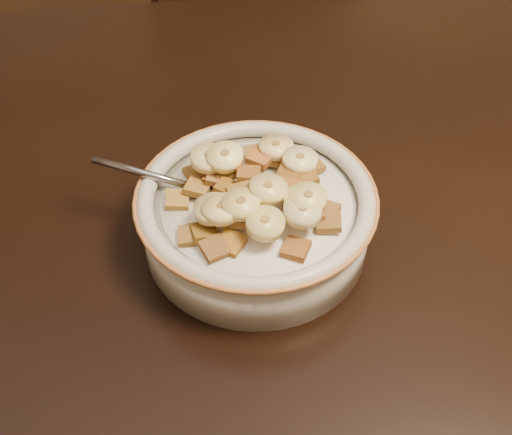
{
  "coord_description": "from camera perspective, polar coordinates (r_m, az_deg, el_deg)",
  "views": [
    {
      "loc": [
        0.06,
        -0.4,
        1.18
      ],
      "look_at": [
        0.1,
        -0.01,
        0.78
      ],
      "focal_mm": 45.0,
      "sensor_mm": 36.0,
      "label": 1
    }
  ],
  "objects": [
    {
      "name": "banana_slice_12",
      "position": [
        0.52,
        -3.86,
        0.77
      ],
      "size": [
        0.03,
        0.03,
        0.01
      ],
      "primitive_type": "cylinder",
      "rotation": [
        -0.06,
        -0.12,
        0.09
      ],
      "color": "#FFE19F",
      "rests_on": "milk"
    },
    {
      "name": "cereal_square_13",
      "position": [
        0.52,
        -5.84,
        -1.55
      ],
      "size": [
        0.02,
        0.02,
        0.01
      ],
      "primitive_type": "cube",
      "rotation": [
        -0.04,
        0.18,
        3.12
      ],
      "color": "olive",
      "rests_on": "milk"
    },
    {
      "name": "cereal_square_21",
      "position": [
        0.52,
        -4.62,
        -1.32
      ],
      "size": [
        0.02,
        0.02,
        0.01
      ],
      "primitive_type": "cube",
      "rotation": [
        -0.11,
        0.17,
        0.19
      ],
      "color": "brown",
      "rests_on": "milk"
    },
    {
      "name": "cereal_square_18",
      "position": [
        0.54,
        3.64,
        2.35
      ],
      "size": [
        0.02,
        0.02,
        0.01
      ],
      "primitive_type": "cube",
      "rotation": [
        0.21,
        -0.11,
        1.79
      ],
      "color": "olive",
      "rests_on": "milk"
    },
    {
      "name": "cereal_square_24",
      "position": [
        0.51,
        -2.26,
        -2.23
      ],
      "size": [
        0.03,
        0.03,
        0.01
      ],
      "primitive_type": "cube",
      "rotation": [
        0.08,
        -0.15,
        0.96
      ],
      "color": "#945E1D",
      "rests_on": "milk"
    },
    {
      "name": "cereal_square_25",
      "position": [
        0.56,
        -3.64,
        3.89
      ],
      "size": [
        0.02,
        0.02,
        0.01
      ],
      "primitive_type": "cube",
      "rotation": [
        -0.16,
        -0.07,
        2.95
      ],
      "color": "brown",
      "rests_on": "milk"
    },
    {
      "name": "chair",
      "position": [
        1.21,
        1.42,
        11.01
      ],
      "size": [
        0.57,
        0.57,
        0.99
      ],
      "primitive_type": "cube",
      "rotation": [
        0.0,
        0.0,
        0.39
      ],
      "color": "black",
      "rests_on": "floor"
    },
    {
      "name": "cereal_square_11",
      "position": [
        0.57,
        0.39,
        5.3
      ],
      "size": [
        0.03,
        0.03,
        0.01
      ],
      "primitive_type": "cube",
      "rotation": [
        0.06,
        -0.0,
        2.52
      ],
      "color": "#965C2B",
      "rests_on": "milk"
    },
    {
      "name": "banana_slice_1",
      "position": [
        0.51,
        -3.07,
        0.74
      ],
      "size": [
        0.04,
        0.04,
        0.01
      ],
      "primitive_type": "cylinder",
      "rotation": [
        -0.08,
        0.05,
        1.27
      ],
      "color": "#F7DF81",
      "rests_on": "milk"
    },
    {
      "name": "cereal_square_6",
      "position": [
        0.58,
        4.88,
        4.52
      ],
      "size": [
        0.03,
        0.03,
        0.01
      ],
      "primitive_type": "cube",
      "rotation": [
        -0.1,
        0.05,
        2.0
      ],
      "color": "brown",
      "rests_on": "milk"
    },
    {
      "name": "banana_slice_9",
      "position": [
        0.58,
        1.78,
        6.23
      ],
      "size": [
        0.04,
        0.04,
        0.01
      ],
      "primitive_type": "cylinder",
      "rotation": [
        0.06,
        0.09,
        1.91
      ],
      "color": "#E8CB8A",
      "rests_on": "milk"
    },
    {
      "name": "banana_slice_4",
      "position": [
        0.52,
        4.13,
        1.59
      ],
      "size": [
        0.04,
        0.04,
        0.01
      ],
      "primitive_type": "cylinder",
      "rotation": [
        -0.05,
        0.08,
        0.92
      ],
      "color": "#FFE085",
      "rests_on": "milk"
    },
    {
      "name": "cereal_square_28",
      "position": [
        0.55,
        -3.34,
        3.62
      ],
      "size": [
        0.03,
        0.02,
        0.01
      ],
      "primitive_type": "cube",
      "rotation": [
        0.14,
        -0.01,
        1.31
      ],
      "color": "brown",
      "rests_on": "milk"
    },
    {
      "name": "cereal_square_10",
      "position": [
        0.56,
        4.33,
        3.65
      ],
      "size": [
        0.03,
        0.03,
        0.01
      ],
      "primitive_type": "cube",
      "rotation": [
        -0.06,
        -0.07,
        1.86
      ],
      "color": "brown",
      "rests_on": "milk"
    },
    {
      "name": "cereal_square_1",
      "position": [
        0.57,
        -5.24,
        3.91
      ],
      "size": [
        0.03,
        0.03,
        0.01
      ],
      "primitive_type": "cube",
      "rotation": [
        -0.02,
        0.14,
        0.45
      ],
      "color": "#8C5C1B",
      "rests_on": "milk"
    },
    {
      "name": "cereal_square_2",
      "position": [
        0.53,
        4.89,
        0.3
      ],
      "size": [
        0.02,
        0.02,
        0.01
      ],
      "primitive_type": "cube",
      "rotation": [
        -0.2,
        0.07,
        1.68
      ],
      "color": "brown",
      "rests_on": "milk"
    },
    {
      "name": "banana_slice_6",
      "position": [
        0.56,
        3.92,
        5.1
      ],
      "size": [
        0.04,
        0.04,
        0.01
      ],
      "primitive_type": "cylinder",
      "rotation": [
        0.05,
        -0.02,
        1.98
      ],
      "color": "#FAEDA6",
      "rests_on": "milk"
    },
    {
      "name": "cereal_square_8",
      "position": [
        0.51,
        -3.71,
        -2.77
      ],
      "size": [
        0.03,
        0.03,
        0.01
      ],
      "primitive_type": "cube",
      "rotation": [
        0.03,
        -0.18,
        2.01
      ],
      "color": "brown",
      "rests_on": "milk"
    },
    {
      "name": "cereal_square_17",
      "position": [
        0.54,
        -0.67,
        3.87
      ],
      "size": [
        0.02,
        0.02,
        0.01
      ],
      "primitive_type": "cube",
      "rotation": [
        0.07,
        0.15,
        1.47
      ],
      "color": "#91551C",
      "rests_on": "milk"
    },
    {
      "name": "spoon",
      "position": [
        0.55,
        -3.23,
        2.1
      ],
      "size": [
        0.06,
        0.05,
        0.01
      ],
      "primitive_type": "ellipsoid",
      "rotation": [
        0.0,
        0.0,
        4.41
      ],
      "color": "gray",
      "rests_on": "cereal_bowl"
    },
    {
      "name": "cereal_square_7",
      "position": [
        0.54,
        6.2,
        0.62
      ],
      "size": [
        0.03,
        0.03,
        0.01
      ],
      "primitive_type": "cube",
      "rotation": [
        -0.07,
        -0.07,
        0.95
      ],
      "color": "brown",
      "rests_on": "milk"
    },
    {
      "name": "banana_slice_5",
      "position": [
        0.55,
        -2.76,
        5.39
      ],
      "size": [
        0.04,
        0.04,
        0.01
      ],
      "primitive_type": "cylinder",
      "rotation": [
        -0.01,
        -0.11,
        1.18
      ],
      "color": "#FFED98",
      "rests_on": "milk"
    },
    {
      "name": "banana_slice_11",
      "position": [
        0.52,
        4.64,
        1.7
      ],
      "size": [
        0.04,
        0.04,
        0.01
      ],
      "primitive_type": "cylinder",
      "rotation": [
        0.04,
        -0.01,
        1.13
      ],
      "color": "#CBC377",
      "rests_on": "milk"
    },
    {
      "name": "cereal_square_15",
      "position": [
        0.54,
        -2.49,
        2.6
      ],
      "size": [
        0.03,
        0.03,
        0.01
      ],
      "primitive_type": "cube",
      "rotation": [
        0.17,
        0.15,
        1.08
      ],
      "color": "brown",
      "rests_on": "milk"
    },
    {
      "name": "banana_slice_0",
      "position": [
        0.56,
        -2.89,
        5.22
      ],
      "size": [
        0.04,
        0.04,
        0.01
      ],
      "primitive_type": "cylinder",
      "rotation": [
        -0.09,
        -0.09,
        0.88
      ],
      "color": "#F9E3A7",
      "rests_on": "milk"
    },
    {
      "name": "cereal_square_23",
      "position": [
        0.53,
        6.51,
        -0.45
      ],
      "size": [
        0.02,
        0.02,
        0.01
      ],
      "primitive_type": "cube",
      "rotation": [
        0.04,
        0.16,
        2.98
      ],
      "color": "brown",
      "rests_on": "milk"
    },
    {
      "name": "cereal_square_27",
      "position": [
        0.58,
        -0.09,
        5.86
      ],
      "size": [
        0.02,
        0.02,
        0.01
      ],
      "primitive_type": "cube",
      "rotation": [
        -0.23,
        -0.13,
        0.04
      ],
      "color": "olive",
      "rests_on": "milk"
    },
    {
      "name": "banana_slice_7",
      "position": [
        0.5,
        0.83,
        -0.53
      ],
      "size": [
        0.04,
        0.04,
        0.01
      ],
      "primitive_type": "cylinder",
      "rotation": [
        -0.04,
        -0.11,
        2.6
      ],
      "color": "tan",
      "rests_on": "milk"
    },
    {
      "name": "table",
      "position": [
        0.61,
        -9.44,
        -3.11
      ],
      "size": [
        1.41,
        0.92,
        0.04
      ],
      "primitive_type": "cube",
      "rotation": [
        0.0,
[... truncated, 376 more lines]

